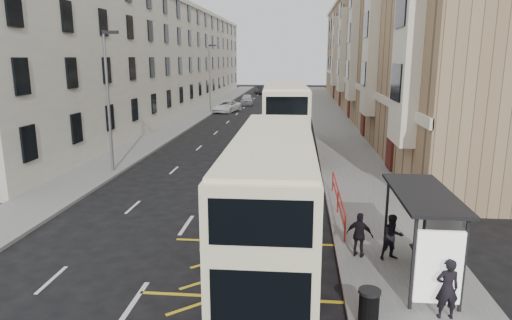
# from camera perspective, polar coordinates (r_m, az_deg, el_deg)

# --- Properties ---
(ground) EXTENTS (200.00, 200.00, 0.00)m
(ground) POSITION_cam_1_polar(r_m,az_deg,el_deg) (15.53, -12.36, -13.20)
(ground) COLOR black
(ground) RESTS_ON ground
(pavement_right) EXTENTS (4.00, 120.00, 0.15)m
(pavement_right) POSITION_cam_1_polar(r_m,az_deg,el_deg) (43.90, 9.97, 3.87)
(pavement_right) COLOR #62635E
(pavement_right) RESTS_ON ground
(pavement_left) EXTENTS (3.00, 120.00, 0.15)m
(pavement_left) POSITION_cam_1_polar(r_m,az_deg,el_deg) (45.38, -9.98, 4.15)
(pavement_left) COLOR #62635E
(pavement_left) RESTS_ON ground
(kerb_right) EXTENTS (0.25, 120.00, 0.15)m
(kerb_right) POSITION_cam_1_polar(r_m,az_deg,el_deg) (43.78, 7.36, 3.93)
(kerb_right) COLOR gray
(kerb_right) RESTS_ON ground
(kerb_left) EXTENTS (0.25, 120.00, 0.15)m
(kerb_left) POSITION_cam_1_polar(r_m,az_deg,el_deg) (45.00, -8.14, 4.15)
(kerb_left) COLOR gray
(kerb_left) RESTS_ON ground
(road_markings) EXTENTS (10.00, 110.00, 0.01)m
(road_markings) POSITION_cam_1_polar(r_m,az_deg,el_deg) (58.81, 1.03, 6.21)
(road_markings) COLOR silver
(road_markings) RESTS_ON ground
(terrace_right) EXTENTS (10.75, 79.00, 15.25)m
(terrace_right) POSITION_cam_1_polar(r_m,az_deg,el_deg) (59.54, 15.91, 13.07)
(terrace_right) COLOR tan
(terrace_right) RESTS_ON ground
(terrace_left) EXTENTS (9.18, 79.00, 13.25)m
(terrace_left) POSITION_cam_1_polar(r_m,az_deg,el_deg) (61.43, -11.80, 12.32)
(terrace_left) COLOR beige
(terrace_left) RESTS_ON ground
(bus_shelter) EXTENTS (1.65, 4.25, 2.70)m
(bus_shelter) POSITION_cam_1_polar(r_m,az_deg,el_deg) (14.18, 20.95, -6.99)
(bus_shelter) COLOR black
(bus_shelter) RESTS_ON pavement_right
(guard_railing) EXTENTS (0.06, 6.56, 1.01)m
(guard_railing) POSITION_cam_1_polar(r_m,az_deg,el_deg) (19.96, 10.22, -4.53)
(guard_railing) COLOR red
(guard_railing) RESTS_ON pavement_right
(street_lamp_near) EXTENTS (0.93, 0.18, 8.00)m
(street_lamp_near) POSITION_cam_1_polar(r_m,az_deg,el_deg) (27.57, -17.95, 7.82)
(street_lamp_near) COLOR gray
(street_lamp_near) RESTS_ON pavement_left
(street_lamp_far) EXTENTS (0.93, 0.18, 8.00)m
(street_lamp_far) POSITION_cam_1_polar(r_m,az_deg,el_deg) (56.35, -5.76, 10.59)
(street_lamp_far) COLOR gray
(street_lamp_far) RESTS_ON pavement_left
(double_decker_front) EXTENTS (2.61, 10.91, 4.34)m
(double_decker_front) POSITION_cam_1_polar(r_m,az_deg,el_deg) (14.68, 2.13, -5.15)
(double_decker_front) COLOR #FCF2C1
(double_decker_front) RESTS_ON ground
(double_decker_rear) EXTENTS (3.51, 12.47, 4.92)m
(double_decker_rear) POSITION_cam_1_polar(r_m,az_deg,el_deg) (32.37, 3.54, 5.26)
(double_decker_rear) COLOR #FCF2C1
(double_decker_rear) RESTS_ON ground
(litter_bin) EXTENTS (0.57, 0.57, 0.94)m
(litter_bin) POSITION_cam_1_polar(r_m,az_deg,el_deg) (12.28, 13.93, -17.36)
(litter_bin) COLOR black
(litter_bin) RESTS_ON pavement_right
(pedestrian_near) EXTENTS (0.62, 0.43, 1.63)m
(pedestrian_near) POSITION_cam_1_polar(r_m,az_deg,el_deg) (13.00, 22.77, -14.59)
(pedestrian_near) COLOR black
(pedestrian_near) RESTS_ON pavement_right
(pedestrian_mid) EXTENTS (0.88, 0.77, 1.54)m
(pedestrian_mid) POSITION_cam_1_polar(r_m,az_deg,el_deg) (15.89, 16.70, -9.22)
(pedestrian_mid) COLOR black
(pedestrian_mid) RESTS_ON pavement_right
(pedestrian_far) EXTENTS (0.97, 0.67, 1.53)m
(pedestrian_far) POSITION_cam_1_polar(r_m,az_deg,el_deg) (15.81, 12.83, -9.12)
(pedestrian_far) COLOR black
(pedestrian_far) RESTS_ON pavement_right
(white_van) EXTENTS (3.45, 5.42, 1.39)m
(white_van) POSITION_cam_1_polar(r_m,az_deg,el_deg) (57.07, -3.70, 6.68)
(white_van) COLOR white
(white_van) RESTS_ON ground
(car_silver) EXTENTS (2.14, 4.62, 1.53)m
(car_silver) POSITION_cam_1_polar(r_m,az_deg,el_deg) (65.62, -1.16, 7.56)
(car_silver) COLOR #A9ABB1
(car_silver) RESTS_ON ground
(car_dark) EXTENTS (2.96, 5.03, 1.57)m
(car_dark) POSITION_cam_1_polar(r_m,az_deg,el_deg) (85.22, 0.64, 8.78)
(car_dark) COLOR black
(car_dark) RESTS_ON ground
(car_red) EXTENTS (2.42, 5.40, 1.54)m
(car_red) POSITION_cam_1_polar(r_m,az_deg,el_deg) (79.63, 4.95, 8.44)
(car_red) COLOR #AE0217
(car_red) RESTS_ON ground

